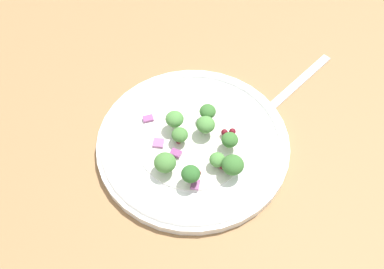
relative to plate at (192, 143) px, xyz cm
name	(u,v)px	position (x,y,z in cm)	size (l,w,h in cm)	color
ground_plane	(186,161)	(1.79, 0.15, -1.86)	(180.00, 180.00, 2.00)	olive
plate	(192,143)	(0.00, 0.00, 0.00)	(25.28, 25.28, 1.70)	white
dressing_pool	(192,141)	(0.00, 0.00, 0.44)	(14.66, 14.66, 0.20)	white
broccoli_floret_0	(206,111)	(-3.91, -0.02, 2.32)	(2.18, 2.18, 2.21)	#ADD18E
broccoli_floret_1	(217,160)	(1.84, 4.62, 1.86)	(2.01, 2.01, 2.03)	#ADD18E
broccoli_floret_2	(165,163)	(5.56, -0.63, 2.26)	(2.73, 2.73, 2.77)	#8EB77A
broccoli_floret_3	(180,135)	(0.91, -1.28, 1.94)	(2.14, 2.14, 2.16)	#9EC684
broccoli_floret_4	(206,125)	(-1.87, 0.96, 2.37)	(2.45, 2.45, 2.48)	#8EB77A
broccoli_floret_5	(233,165)	(1.69, 6.73, 2.30)	(2.78, 2.78, 2.81)	#8EB77A
broccoli_floret_6	(175,119)	(-0.58, -2.93, 2.50)	(2.39, 2.39, 2.42)	#8EB77A
broccoli_floret_7	(230,140)	(-1.42, 4.69, 2.16)	(2.15, 2.15, 2.18)	#9EC684
broccoli_floret_8	(191,174)	(5.52, 2.96, 2.48)	(2.33, 2.33, 2.36)	#9EC684
cranberry_0	(223,165)	(1.65, 5.41, 0.96)	(0.82, 0.82, 0.82)	maroon
cranberry_1	(210,125)	(-2.99, 1.06, 1.00)	(0.73, 0.73, 0.73)	#4C0A14
cranberry_2	(232,132)	(-3.66, 4.03, 0.80)	(0.91, 0.91, 0.91)	maroon
cranberry_3	(224,132)	(-2.77, 3.29, 1.23)	(0.88, 0.88, 0.88)	maroon
cranberry_4	(198,173)	(4.06, 3.20, 0.79)	(0.72, 0.72, 0.72)	maroon
cranberry_5	(179,141)	(1.26, -1.27, 1.03)	(0.72, 0.72, 0.72)	maroon
onion_bit_0	(148,119)	(-0.04, -6.80, 0.66)	(1.38, 0.98, 0.51)	#934C84
onion_bit_1	(159,143)	(2.63, -3.50, 0.71)	(1.32, 1.37, 0.42)	#A35B93
onion_bit_2	(195,185)	(5.69, 3.70, 0.88)	(1.30, 1.01, 0.37)	#934C84
onion_bit_3	(176,153)	(2.97, -0.67, 0.93)	(0.97, 1.35, 0.46)	#843D75
fork	(284,95)	(-14.08, 7.21, -0.61)	(18.45, 6.45, 0.50)	silver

